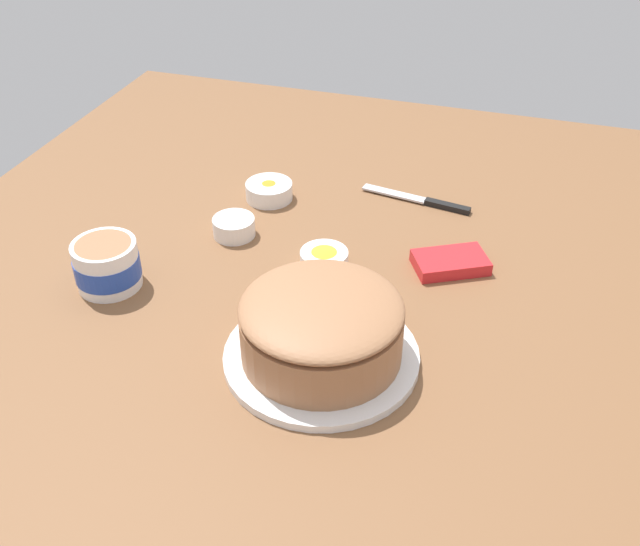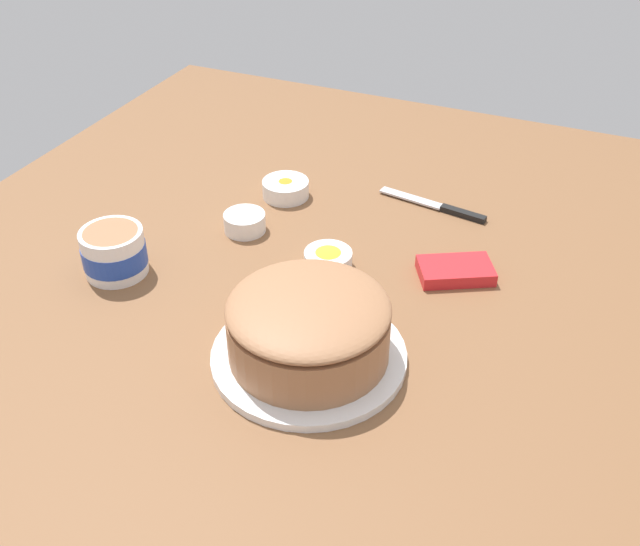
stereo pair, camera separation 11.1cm
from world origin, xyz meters
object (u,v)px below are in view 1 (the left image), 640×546
object	(u,v)px
frosted_cake	(321,332)
candy_box_lower	(450,262)
sprinkle_bowl_pink	(234,227)
spreading_knife	(425,201)
sprinkle_bowl_orange	(269,190)
sprinkle_bowl_yellow	(324,258)
frosting_tub	(107,264)

from	to	relation	value
frosted_cake	candy_box_lower	distance (m)	0.35
sprinkle_bowl_pink	spreading_knife	bearing A→B (deg)	34.68
sprinkle_bowl_pink	sprinkle_bowl_orange	bearing A→B (deg)	84.22
sprinkle_bowl_yellow	candy_box_lower	xyz separation A→B (m)	(0.22, 0.06, -0.01)
frosting_tub	candy_box_lower	distance (m)	0.61
sprinkle_bowl_orange	candy_box_lower	world-z (taller)	sprinkle_bowl_orange
spreading_knife	sprinkle_bowl_yellow	world-z (taller)	sprinkle_bowl_yellow
spreading_knife	sprinkle_bowl_yellow	xyz separation A→B (m)	(-0.13, -0.28, 0.01)
sprinkle_bowl_orange	candy_box_lower	distance (m)	0.43
frosting_tub	sprinkle_bowl_orange	world-z (taller)	frosting_tub
sprinkle_bowl_orange	frosted_cake	bearing A→B (deg)	-60.34
sprinkle_bowl_pink	sprinkle_bowl_yellow	distance (m)	0.21
sprinkle_bowl_orange	spreading_knife	bearing A→B (deg)	13.70
frosting_tub	sprinkle_bowl_pink	size ratio (longest dim) A/B	1.40
candy_box_lower	sprinkle_bowl_orange	bearing A→B (deg)	132.62
sprinkle_bowl_orange	sprinkle_bowl_pink	distance (m)	0.15
spreading_knife	candy_box_lower	xyz separation A→B (m)	(0.09, -0.22, 0.01)
frosted_cake	frosting_tub	bearing A→B (deg)	169.68
frosted_cake	spreading_knife	xyz separation A→B (m)	(0.06, 0.52, -0.05)
frosting_tub	sprinkle_bowl_yellow	size ratio (longest dim) A/B	1.30
candy_box_lower	sprinkle_bowl_yellow	bearing A→B (deg)	167.73
frosted_cake	spreading_knife	size ratio (longest dim) A/B	1.30
sprinkle_bowl_orange	sprinkle_bowl_pink	bearing A→B (deg)	-95.78
frosting_tub	sprinkle_bowl_yellow	distance (m)	0.39
frosting_tub	candy_box_lower	size ratio (longest dim) A/B	0.88
spreading_knife	sprinkle_bowl_yellow	bearing A→B (deg)	-115.67
frosted_cake	spreading_knife	bearing A→B (deg)	82.93
sprinkle_bowl_pink	frosted_cake	bearing A→B (deg)	-47.33
sprinkle_bowl_orange	sprinkle_bowl_pink	xyz separation A→B (m)	(-0.02, -0.15, -0.00)
spreading_knife	sprinkle_bowl_pink	bearing A→B (deg)	-145.32
frosting_tub	sprinkle_bowl_orange	size ratio (longest dim) A/B	1.17
sprinkle_bowl_yellow	sprinkle_bowl_orange	bearing A→B (deg)	132.11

